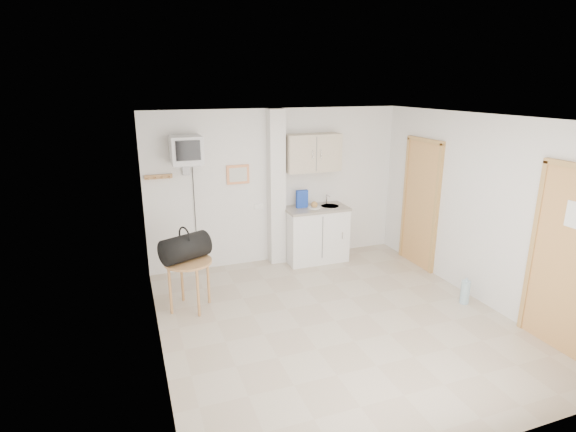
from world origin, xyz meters
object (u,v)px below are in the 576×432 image
object	(u,v)px
duffel_bag	(185,248)
water_bottle	(465,292)
crt_television	(186,151)
round_table	(188,267)

from	to	relation	value
duffel_bag	water_bottle	distance (m)	3.78
crt_television	duffel_bag	world-z (taller)	crt_television
duffel_bag	water_bottle	xyz separation A→B (m)	(3.53, -1.17, -0.68)
round_table	duffel_bag	xyz separation A→B (m)	(-0.02, 0.04, 0.26)
crt_television	round_table	world-z (taller)	crt_television
round_table	duffel_bag	size ratio (longest dim) A/B	0.97
crt_television	water_bottle	size ratio (longest dim) A/B	5.94
duffel_bag	water_bottle	size ratio (longest dim) A/B	1.91
crt_television	water_bottle	bearing A→B (deg)	-33.50
crt_television	duffel_bag	xyz separation A→B (m)	(-0.22, -1.02, -1.09)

